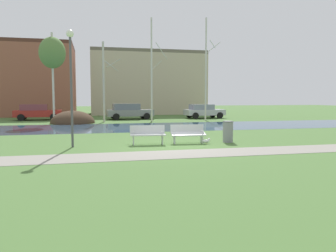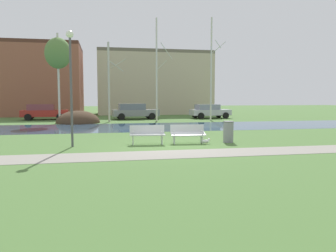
% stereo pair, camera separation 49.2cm
% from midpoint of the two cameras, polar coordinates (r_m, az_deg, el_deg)
% --- Properties ---
extents(ground_plane, '(120.00, 120.00, 0.00)m').
position_cam_midpoint_polar(ground_plane, '(24.72, -5.54, -0.08)').
color(ground_plane, '#476B33').
extents(paved_path_strip, '(60.00, 1.87, 0.01)m').
position_cam_midpoint_polar(paved_path_strip, '(12.69, 1.79, -4.78)').
color(paved_path_strip, gray).
rests_on(paved_path_strip, ground).
extents(river_band, '(80.00, 7.19, 0.01)m').
position_cam_midpoint_polar(river_band, '(24.21, -5.39, -0.18)').
color(river_band, '#33516B').
rests_on(river_band, ground).
extents(soil_mound, '(3.64, 3.51, 2.09)m').
position_cam_midpoint_polar(soil_mound, '(28.98, -16.44, 0.47)').
color(soil_mound, '#423021').
rests_on(soil_mound, ground).
extents(bench_left, '(1.64, 0.68, 0.87)m').
position_cam_midpoint_polar(bench_left, '(15.20, -4.41, -1.41)').
color(bench_left, silver).
rests_on(bench_left, ground).
extents(bench_right, '(1.64, 0.68, 0.87)m').
position_cam_midpoint_polar(bench_right, '(15.60, 2.52, -1.24)').
color(bench_right, silver).
rests_on(bench_right, ground).
extents(trash_bin, '(0.51, 0.51, 1.02)m').
position_cam_midpoint_polar(trash_bin, '(16.14, 9.36, -0.89)').
color(trash_bin, gray).
rests_on(trash_bin, ground).
extents(seagull, '(0.43, 0.16, 0.26)m').
position_cam_midpoint_polar(seagull, '(15.53, 5.67, -2.55)').
color(seagull, white).
rests_on(seagull, ground).
extents(streetlamp, '(0.32, 0.32, 4.98)m').
position_cam_midpoint_polar(streetlamp, '(14.94, -17.22, 9.36)').
color(streetlamp, '#4C4C51').
rests_on(streetlamp, ground).
extents(birch_far_left, '(2.10, 2.10, 7.35)m').
position_cam_midpoint_polar(birch_far_left, '(29.06, -19.66, 11.65)').
color(birch_far_left, beige).
rests_on(birch_far_left, ground).
extents(birch_left, '(1.60, 2.79, 6.94)m').
position_cam_midpoint_polar(birch_left, '(29.74, -11.34, 7.57)').
color(birch_left, '#BCB7A8').
rests_on(birch_left, ground).
extents(birch_center_left, '(1.51, 2.32, 9.17)m').
position_cam_midpoint_polar(birch_center_left, '(30.19, -3.24, 9.64)').
color(birch_center_left, beige).
rests_on(birch_center_left, ground).
extents(birch_center, '(1.43, 2.23, 9.45)m').
position_cam_midpoint_polar(birch_center, '(31.49, 6.09, 9.75)').
color(birch_center, beige).
rests_on(birch_center, ground).
extents(parked_van_nearest_red, '(4.37, 2.30, 1.50)m').
position_cam_midpoint_polar(parked_van_nearest_red, '(33.99, -21.88, 2.27)').
color(parked_van_nearest_red, maroon).
rests_on(parked_van_nearest_red, ground).
extents(parked_sedan_second_grey, '(4.60, 2.30, 1.53)m').
position_cam_midpoint_polar(parked_sedan_second_grey, '(33.06, -7.14, 2.54)').
color(parked_sedan_second_grey, slate).
rests_on(parked_sedan_second_grey, ground).
extents(parked_hatch_third_silver, '(4.13, 2.19, 1.43)m').
position_cam_midpoint_polar(parked_hatch_third_silver, '(34.57, 5.70, 2.59)').
color(parked_hatch_third_silver, '#B2B5BC').
rests_on(parked_hatch_third_silver, ground).
extents(building_brick_low, '(10.04, 8.89, 8.40)m').
position_cam_midpoint_polar(building_brick_low, '(43.40, -22.74, 7.25)').
color(building_brick_low, brown).
rests_on(building_brick_low, ground).
extents(building_beige_block, '(14.47, 6.73, 8.02)m').
position_cam_midpoint_polar(building_beige_block, '(44.15, -3.92, 7.32)').
color(building_beige_block, '#BCAD8E').
rests_on(building_beige_block, ground).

